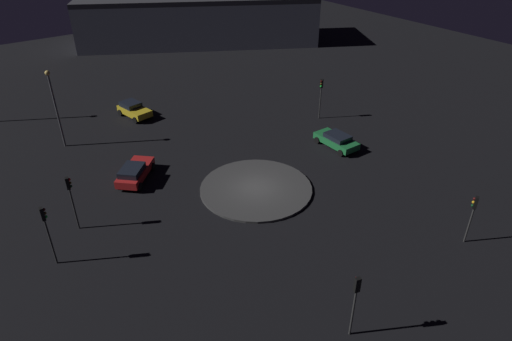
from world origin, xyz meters
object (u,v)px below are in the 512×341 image
(traffic_light_west, at_px, (355,295))
(traffic_light_southwest, at_px, (473,210))
(traffic_light_southeast, at_px, (321,91))
(traffic_light_north_near, at_px, (71,193))
(store_building, at_px, (199,18))
(streetlamp_northeast, at_px, (54,101))
(car_red, at_px, (135,172))
(car_yellow, at_px, (134,109))
(car_green, at_px, (336,140))
(traffic_light_north, at_px, (46,225))

(traffic_light_west, xyz_separation_m, traffic_light_southwest, (0.90, -12.04, -0.29))
(traffic_light_west, relative_size, traffic_light_southeast, 0.95)
(traffic_light_north_near, xyz_separation_m, store_building, (38.00, -31.35, 0.62))
(traffic_light_southwest, relative_size, streetlamp_northeast, 0.50)
(traffic_light_southeast, height_order, streetlamp_northeast, streetlamp_northeast)
(car_red, bearing_deg, car_yellow, 21.23)
(traffic_light_west, relative_size, traffic_light_southwest, 1.11)
(car_yellow, height_order, traffic_light_north_near, traffic_light_north_near)
(car_yellow, relative_size, streetlamp_northeast, 0.57)
(car_red, relative_size, traffic_light_west, 1.08)
(car_red, bearing_deg, streetlamp_northeast, 61.19)
(traffic_light_west, bearing_deg, store_building, -5.97)
(traffic_light_west, height_order, traffic_light_north_near, traffic_light_north_near)
(traffic_light_west, distance_m, store_building, 60.04)
(traffic_light_west, xyz_separation_m, streetlamp_northeast, (31.27, 6.46, 1.62))
(traffic_light_north_near, relative_size, store_building, 0.11)
(car_yellow, distance_m, car_green, 21.97)
(traffic_light_west, relative_size, traffic_light_north_near, 0.97)
(car_yellow, relative_size, traffic_light_southeast, 0.97)
(traffic_light_west, height_order, store_building, store_building)
(traffic_light_southwest, bearing_deg, car_yellow, -12.73)
(traffic_light_north, bearing_deg, car_yellow, 56.90)
(car_red, distance_m, car_green, 18.72)
(car_yellow, bearing_deg, traffic_light_southwest, 5.76)
(traffic_light_north, distance_m, streetlamp_northeast, 17.08)
(traffic_light_north, xyz_separation_m, traffic_light_southwest, (-14.11, -23.52, -0.46))
(traffic_light_north, height_order, store_building, store_building)
(traffic_light_north_near, bearing_deg, traffic_light_west, -48.85)
(store_building, bearing_deg, traffic_light_west, 97.09)
(car_yellow, bearing_deg, traffic_light_southeast, 41.39)
(store_building, bearing_deg, streetlamp_northeast, 69.35)
(car_green, bearing_deg, streetlamp_northeast, -126.38)
(traffic_light_southeast, bearing_deg, traffic_light_southwest, 46.64)
(car_red, height_order, car_yellow, car_yellow)
(car_yellow, xyz_separation_m, traffic_light_southwest, (-32.96, -10.41, 1.87))
(traffic_light_west, distance_m, traffic_light_southeast, 28.10)
(traffic_light_southwest, xyz_separation_m, traffic_light_southeast, (20.98, -5.57, 0.43))
(car_yellow, xyz_separation_m, car_green, (-17.76, -12.92, -0.08))
(traffic_light_southwest, bearing_deg, traffic_light_west, 64.01)
(car_red, xyz_separation_m, store_building, (34.20, -25.49, 2.90))
(traffic_light_southeast, distance_m, store_building, 34.23)
(traffic_light_southwest, xyz_separation_m, streetlamp_northeast, (30.37, 18.50, 1.91))
(car_yellow, distance_m, traffic_light_southeast, 20.11)
(traffic_light_southeast, relative_size, store_building, 0.12)
(car_red, bearing_deg, store_building, 6.61)
(car_green, distance_m, store_building, 40.53)
(traffic_light_north, relative_size, traffic_light_north_near, 1.03)
(traffic_light_north_near, bearing_deg, car_red, 46.73)
(streetlamp_northeast, bearing_deg, car_green, -125.83)
(car_green, relative_size, streetlamp_northeast, 0.59)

